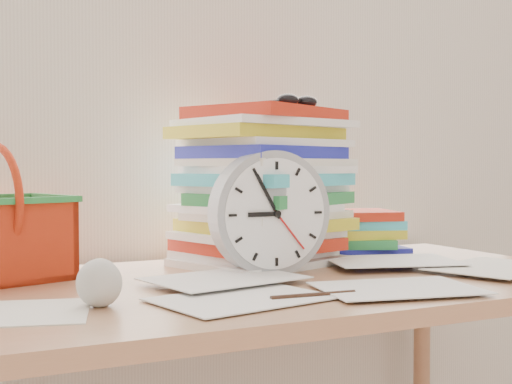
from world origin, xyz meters
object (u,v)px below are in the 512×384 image
desk (254,319)px  paper_stack (264,186)px  book_stack (347,233)px  clock (270,213)px

desk → paper_stack: 0.33m
paper_stack → book_stack: paper_stack is taller
desk → book_stack: (0.37, 0.23, 0.13)m
paper_stack → book_stack: (0.25, 0.04, -0.12)m
paper_stack → clock: (-0.06, -0.15, -0.05)m
paper_stack → clock: 0.17m
paper_stack → book_stack: size_ratio=1.39×
desk → book_stack: bearing=32.4°
paper_stack → book_stack: bearing=10.0°
clock → book_stack: bearing=31.9°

